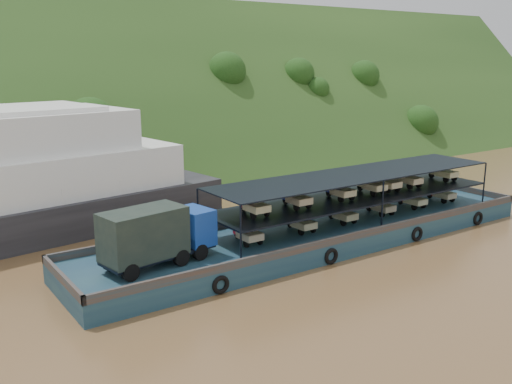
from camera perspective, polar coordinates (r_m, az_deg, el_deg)
ground at (r=40.35m, az=4.78°, el=-4.86°), size 160.00×160.00×0.00m
hillside at (r=71.06m, az=-13.95°, el=2.75°), size 140.00×39.60×39.60m
cargo_barge at (r=38.80m, az=5.28°, el=-3.86°), size 35.00×7.18×4.55m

